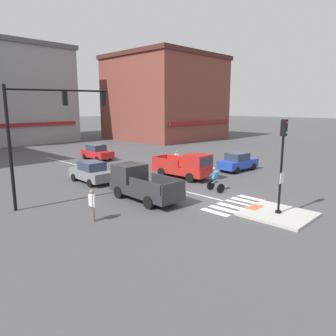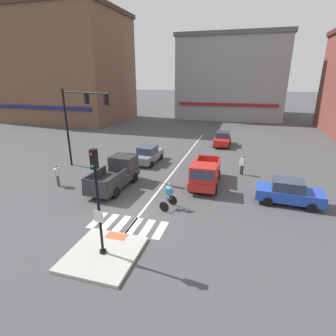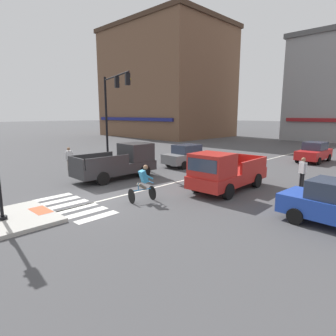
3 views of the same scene
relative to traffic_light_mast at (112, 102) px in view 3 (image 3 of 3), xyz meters
name	(u,v)px [view 3 (image 3 of 3)]	position (x,y,z in m)	size (l,w,h in m)	color
ground_plane	(98,200)	(7.86, -6.49, -4.81)	(300.00, 300.00, 0.00)	#474749
traffic_island	(3,221)	(7.86, -10.48, -4.74)	(3.21, 3.44, 0.15)	#B2AFA8
tactile_pad_front	(41,210)	(7.86, -9.11, -4.66)	(1.10, 0.60, 0.01)	#DB5B38
crosswalk_stripe_a	(53,197)	(5.94, -7.73, -4.81)	(0.44, 1.80, 0.01)	silver
crosswalk_stripe_b	(61,200)	(6.71, -7.73, -4.81)	(0.44, 1.80, 0.01)	silver
crosswalk_stripe_c	(69,204)	(7.48, -7.73, -4.81)	(0.44, 1.80, 0.01)	silver
crosswalk_stripe_d	(77,208)	(8.25, -7.73, -4.81)	(0.44, 1.80, 0.01)	silver
crosswalk_stripe_e	(87,212)	(9.02, -7.73, -4.81)	(0.44, 1.80, 0.01)	silver
crosswalk_stripe_f	(97,217)	(9.79, -7.73, -4.81)	(0.44, 1.80, 0.01)	silver
lane_centre_line	(223,171)	(8.07, 3.51, -4.81)	(0.14, 28.00, 0.01)	silver
traffic_light_mast	(112,102)	(0.00, 0.00, 0.00)	(5.41, 1.87, 6.91)	black
building_corner_right	(166,83)	(-18.30, 24.67, 4.60)	(20.78, 16.10, 18.79)	brown
car_red_eastbound_distant	(314,152)	(11.34, 12.00, -4.00)	(1.87, 4.11, 1.64)	red
car_grey_westbound_far	(188,155)	(5.05, 3.23, -4.00)	(2.03, 4.19, 1.64)	slate
pickup_truck_charcoal_westbound_near	(121,162)	(4.78, -2.81, -3.84)	(2.22, 5.17, 2.08)	#2D2D30
pickup_truck_red_eastbound_mid	(224,173)	(11.17, -1.10, -3.84)	(2.19, 5.16, 2.08)	red
cyclist	(143,183)	(9.53, -5.14, -3.94)	(0.90, 1.22, 1.68)	black
pedestrian_at_curb_left	(69,157)	(0.45, -4.07, -3.83)	(0.25, 0.55, 1.67)	#6B6051
pedestrian_waiting_far_side	(303,170)	(13.82, 2.34, -3.83)	(0.50, 0.36, 1.67)	black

